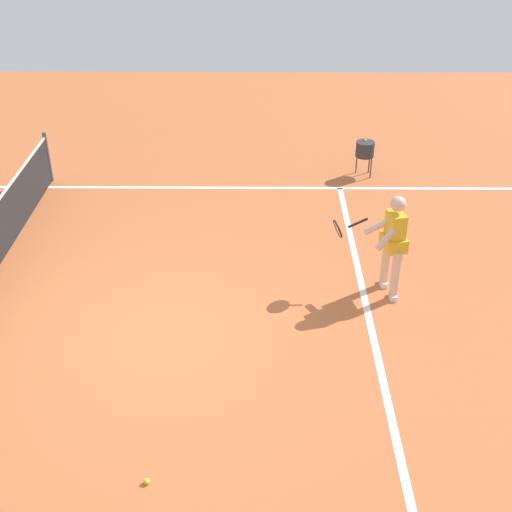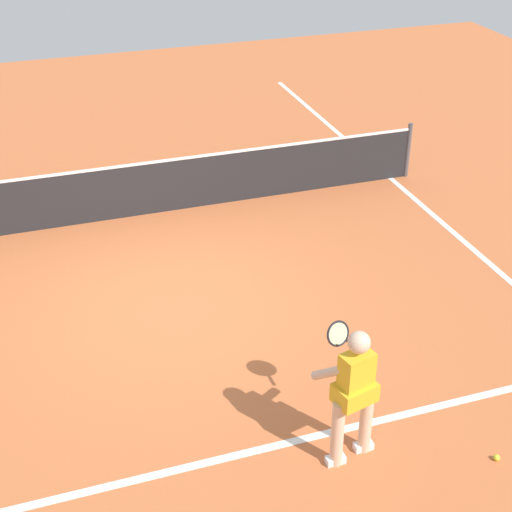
% 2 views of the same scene
% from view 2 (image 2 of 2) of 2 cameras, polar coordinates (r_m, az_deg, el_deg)
% --- Properties ---
extents(ground_plane, '(24.72, 24.72, 0.00)m').
position_cam_2_polar(ground_plane, '(10.22, -6.20, -3.59)').
color(ground_plane, '#C66638').
extents(service_line_marking, '(9.20, 0.10, 0.01)m').
position_cam_2_polar(service_line_marking, '(8.03, -1.34, -14.68)').
color(service_line_marking, white).
rests_on(service_line_marking, ground).
extents(sideline_right_marking, '(0.10, 17.01, 0.01)m').
position_cam_2_polar(sideline_right_marking, '(11.85, 15.96, 0.50)').
color(sideline_right_marking, white).
rests_on(sideline_right_marking, ground).
extents(court_net, '(9.88, 0.08, 0.99)m').
position_cam_2_polar(court_net, '(12.31, -9.18, 4.92)').
color(court_net, '#4C4C51').
rests_on(court_net, ground).
extents(tennis_player, '(0.68, 1.05, 1.55)m').
position_cam_2_polar(tennis_player, '(7.53, 7.33, -9.91)').
color(tennis_player, beige).
rests_on(tennis_player, ground).
extents(tennis_ball_near, '(0.07, 0.07, 0.07)m').
position_cam_2_polar(tennis_ball_near, '(8.33, 17.60, -14.22)').
color(tennis_ball_near, '#D1E533').
rests_on(tennis_ball_near, ground).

